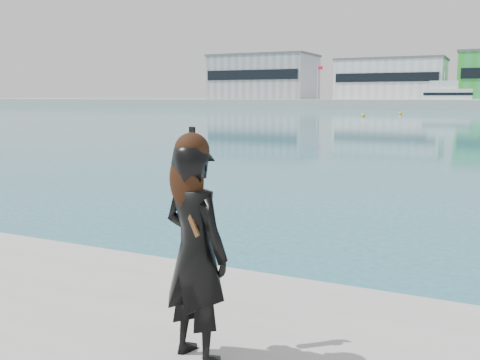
% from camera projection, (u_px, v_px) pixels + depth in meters
% --- Properties ---
extents(warehouse_grey_left, '(26.52, 16.36, 11.50)m').
position_uv_depth(warehouse_grey_left, '(264.00, 77.00, 140.77)').
color(warehouse_grey_left, gray).
rests_on(warehouse_grey_left, far_quay).
extents(warehouse_white, '(24.48, 15.35, 9.50)m').
position_uv_depth(warehouse_white, '(391.00, 79.00, 126.84)').
color(warehouse_white, silver).
rests_on(warehouse_white, far_quay).
extents(flagpole_left, '(1.28, 0.16, 8.00)m').
position_uv_depth(flagpole_left, '(318.00, 80.00, 127.44)').
color(flagpole_left, silver).
rests_on(flagpole_left, far_quay).
extents(motor_yacht, '(16.33, 4.62, 7.61)m').
position_uv_depth(motor_yacht, '(450.00, 99.00, 107.58)').
color(motor_yacht, white).
rests_on(motor_yacht, ground).
extents(buoy_far, '(0.50, 0.50, 0.50)m').
position_uv_depth(buoy_far, '(400.00, 114.00, 79.86)').
color(buoy_far, yellow).
rests_on(buoy_far, ground).
extents(buoy_extra, '(0.50, 0.50, 0.50)m').
position_uv_depth(buoy_extra, '(363.00, 117.00, 71.25)').
color(buoy_extra, yellow).
rests_on(buoy_extra, ground).
extents(woman, '(0.64, 0.51, 1.60)m').
position_uv_depth(woman, '(195.00, 246.00, 3.62)').
color(woman, black).
rests_on(woman, near_quay).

